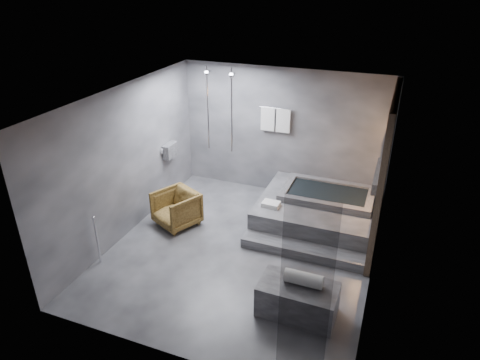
% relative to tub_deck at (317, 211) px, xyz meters
% --- Properties ---
extents(room, '(5.00, 5.04, 2.82)m').
position_rel_tub_deck_xyz_m(room, '(-0.65, -1.21, 1.48)').
color(room, '#313134').
rests_on(room, ground).
extents(tub_deck, '(2.20, 2.00, 0.50)m').
position_rel_tub_deck_xyz_m(tub_deck, '(0.00, 0.00, 0.00)').
color(tub_deck, '#373739').
rests_on(tub_deck, ground).
extents(tub_step, '(2.20, 0.36, 0.18)m').
position_rel_tub_deck_xyz_m(tub_step, '(0.00, -1.18, -0.16)').
color(tub_step, '#373739').
rests_on(tub_step, ground).
extents(concrete_bench, '(1.14, 0.64, 0.51)m').
position_rel_tub_deck_xyz_m(concrete_bench, '(0.27, -2.62, 0.00)').
color(concrete_bench, '#2F2F31').
rests_on(concrete_bench, ground).
extents(driftwood_chair, '(1.02, 1.03, 0.70)m').
position_rel_tub_deck_xyz_m(driftwood_chair, '(-2.56, -1.07, 0.10)').
color(driftwood_chair, '#3F2B0F').
rests_on(driftwood_chair, ground).
extents(rolled_towel, '(0.55, 0.20, 0.20)m').
position_rel_tub_deck_xyz_m(rolled_towel, '(0.32, -2.56, 0.36)').
color(rolled_towel, white).
rests_on(rolled_towel, concrete_bench).
extents(deck_towel, '(0.33, 0.25, 0.09)m').
position_rel_tub_deck_xyz_m(deck_towel, '(-0.79, -0.56, 0.29)').
color(deck_towel, silver).
rests_on(deck_towel, tub_deck).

